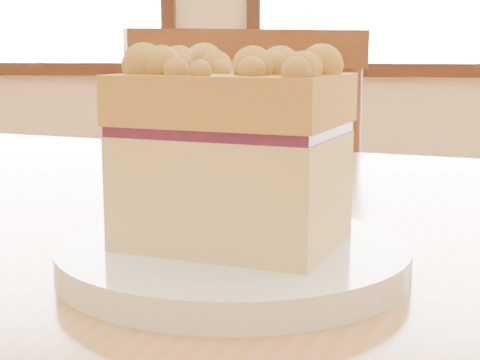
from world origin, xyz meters
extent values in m
cube|color=#33160E|center=(-1.90, 3.97, 0.76)|extent=(1.76, 0.06, 0.08)
cube|color=#33160E|center=(0.30, 3.97, 0.76)|extent=(1.76, 0.06, 0.08)
cube|color=#B77647|center=(-0.13, 0.09, 0.73)|extent=(1.46, 1.15, 0.04)
cube|color=#583318|center=(-0.23, 0.84, 0.45)|extent=(0.55, 0.55, 0.04)
cylinder|color=#583318|center=(0.00, 0.74, 0.67)|extent=(0.04, 0.04, 0.46)
cylinder|color=#583318|center=(-0.30, 0.60, 0.67)|extent=(0.04, 0.04, 0.46)
cube|color=#583318|center=(-0.15, 0.67, 0.88)|extent=(0.36, 0.19, 0.06)
cylinder|color=#583318|center=(-0.07, 0.71, 0.66)|extent=(0.02, 0.02, 0.40)
cylinder|color=#583318|center=(-0.15, 0.67, 0.66)|extent=(0.02, 0.02, 0.40)
cylinder|color=#583318|center=(-0.23, 0.63, 0.66)|extent=(0.02, 0.02, 0.40)
cylinder|color=white|center=(-0.07, -0.03, 0.76)|extent=(0.21, 0.21, 0.02)
cylinder|color=white|center=(-0.07, -0.03, 0.75)|extent=(0.14, 0.14, 0.01)
cube|color=#DFC07E|center=(-0.07, -0.03, 0.80)|extent=(0.14, 0.12, 0.07)
cube|color=#4C1531|center=(-0.07, -0.03, 0.84)|extent=(0.14, 0.12, 0.01)
cube|color=#BC8D3B|center=(-0.07, -0.03, 0.85)|extent=(0.14, 0.12, 0.03)
sphere|color=#BC8D3B|center=(-0.11, -0.05, 0.87)|extent=(0.02, 0.02, 0.02)
sphere|color=#BC8D3B|center=(-0.04, -0.04, 0.87)|extent=(0.02, 0.02, 0.02)
sphere|color=#BC8D3B|center=(-0.10, -0.03, 0.87)|extent=(0.01, 0.01, 0.01)
sphere|color=#BC8D3B|center=(-0.03, -0.05, 0.87)|extent=(0.01, 0.01, 0.01)
sphere|color=#BC8D3B|center=(-0.09, -0.01, 0.87)|extent=(0.02, 0.02, 0.02)
sphere|color=#BC8D3B|center=(-0.07, 0.00, 0.87)|extent=(0.01, 0.01, 0.01)
sphere|color=#BC8D3B|center=(-0.07, -0.03, 0.87)|extent=(0.03, 0.03, 0.03)
sphere|color=#BC8D3B|center=(-0.10, 0.00, 0.87)|extent=(0.02, 0.02, 0.02)
sphere|color=#BC8D3B|center=(-0.06, -0.04, 0.87)|extent=(0.02, 0.02, 0.02)
sphere|color=#BC8D3B|center=(-0.09, -0.01, 0.87)|extent=(0.01, 0.01, 0.01)
sphere|color=#BC8D3B|center=(-0.04, -0.04, 0.87)|extent=(0.02, 0.02, 0.02)
sphere|color=#BC8D3B|center=(-0.02, -0.01, 0.87)|extent=(0.02, 0.02, 0.02)
sphere|color=#BC8D3B|center=(-0.09, -0.05, 0.87)|extent=(0.02, 0.02, 0.02)
sphere|color=#BC8D3B|center=(-0.06, -0.02, 0.87)|extent=(0.02, 0.02, 0.02)
sphere|color=#BC8D3B|center=(-0.06, -0.05, 0.87)|extent=(0.02, 0.02, 0.02)
sphere|color=#BC8D3B|center=(-0.08, 0.00, 0.87)|extent=(0.02, 0.02, 0.02)
sphere|color=#BC8D3B|center=(-0.08, -0.03, 0.87)|extent=(0.02, 0.02, 0.02)
sphere|color=#BC8D3B|center=(-0.10, -0.06, 0.87)|extent=(0.02, 0.02, 0.02)
sphere|color=#BC8D3B|center=(-0.03, -0.04, 0.87)|extent=(0.02, 0.02, 0.02)
sphere|color=#BC8D3B|center=(-0.05, -0.05, 0.87)|extent=(0.02, 0.02, 0.02)
sphere|color=#BC8D3B|center=(-0.14, -0.02, 0.85)|extent=(0.01, 0.01, 0.01)
sphere|color=#BC8D3B|center=(-0.13, -0.02, 0.83)|extent=(0.01, 0.01, 0.01)
sphere|color=#BC8D3B|center=(-0.13, 0.00, 0.82)|extent=(0.02, 0.02, 0.02)
sphere|color=#BC8D3B|center=(-0.14, -0.02, 0.85)|extent=(0.01, 0.01, 0.01)
camera|label=1|loc=(-0.01, -0.45, 0.88)|focal=55.00mm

